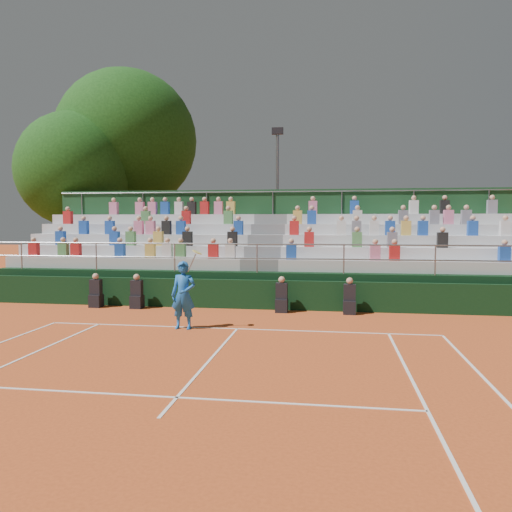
# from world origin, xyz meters

# --- Properties ---
(ground) EXTENTS (90.00, 90.00, 0.00)m
(ground) POSITION_xyz_m (0.00, 0.00, 0.00)
(ground) COLOR #C95221
(ground) RESTS_ON ground
(courtside_wall) EXTENTS (20.00, 0.15, 1.00)m
(courtside_wall) POSITION_xyz_m (0.00, 3.20, 0.50)
(courtside_wall) COLOR black
(courtside_wall) RESTS_ON ground
(line_officials) EXTENTS (9.12, 0.40, 1.19)m
(line_officials) POSITION_xyz_m (-1.36, 2.75, 0.48)
(line_officials) COLOR black
(line_officials) RESTS_ON ground
(grandstand) EXTENTS (20.00, 5.20, 4.40)m
(grandstand) POSITION_xyz_m (0.00, 6.44, 1.08)
(grandstand) COLOR black
(grandstand) RESTS_ON ground
(tennis_player) EXTENTS (0.88, 0.47, 2.22)m
(tennis_player) POSITION_xyz_m (-1.48, -0.20, 0.95)
(tennis_player) COLOR blue
(tennis_player) RESTS_ON ground
(tree_west) EXTENTS (6.03, 6.03, 8.73)m
(tree_west) POSITION_xyz_m (-10.81, 11.25, 5.70)
(tree_west) COLOR #3B2315
(tree_west) RESTS_ON ground
(tree_east) EXTENTS (7.96, 7.96, 11.59)m
(tree_east) POSITION_xyz_m (-9.09, 13.95, 7.60)
(tree_east) COLOR #3B2315
(tree_east) RESTS_ON ground
(floodlight_mast) EXTENTS (0.60, 0.25, 7.98)m
(floodlight_mast) POSITION_xyz_m (-0.33, 13.35, 4.66)
(floodlight_mast) COLOR gray
(floodlight_mast) RESTS_ON ground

